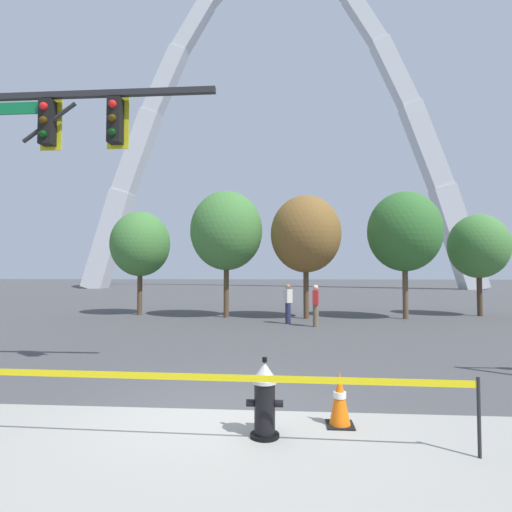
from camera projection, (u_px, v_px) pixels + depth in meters
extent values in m
plane|color=#474749|center=(215.00, 412.00, 5.96)|extent=(240.00, 240.00, 0.00)
cylinder|color=black|center=(265.00, 436.00, 5.03)|extent=(0.36, 0.36, 0.05)
cylinder|color=black|center=(265.00, 408.00, 5.05)|extent=(0.26, 0.26, 0.62)
cylinder|color=#B7B7BC|center=(265.00, 381.00, 5.06)|extent=(0.30, 0.30, 0.04)
cone|color=#B7B7BC|center=(265.00, 371.00, 5.07)|extent=(0.30, 0.30, 0.22)
cylinder|color=black|center=(265.00, 360.00, 5.07)|extent=(0.06, 0.06, 0.06)
cylinder|color=black|center=(250.00, 403.00, 5.06)|extent=(0.10, 0.09, 0.09)
cylinder|color=black|center=(279.00, 404.00, 5.04)|extent=(0.10, 0.09, 0.09)
cylinder|color=black|center=(266.00, 406.00, 5.25)|extent=(0.13, 0.14, 0.13)
cylinder|color=black|center=(266.00, 404.00, 5.33)|extent=(0.15, 0.03, 0.15)
cylinder|color=#232326|center=(479.00, 418.00, 4.48)|extent=(0.04, 0.04, 0.89)
cube|color=yellow|center=(219.00, 378.00, 4.79)|extent=(5.83, 0.15, 0.08)
cube|color=black|center=(340.00, 425.00, 5.41)|extent=(0.36, 0.36, 0.03)
cone|color=orange|center=(340.00, 397.00, 5.42)|extent=(0.28, 0.28, 0.70)
cylinder|color=white|center=(340.00, 395.00, 5.43)|extent=(0.17, 0.17, 0.08)
cube|color=#232326|center=(96.00, 94.00, 8.08)|extent=(4.80, 0.12, 0.12)
cylinder|color=#232326|center=(49.00, 123.00, 8.13)|extent=(1.11, 0.08, 0.81)
cube|color=black|center=(47.00, 123.00, 8.13)|extent=(0.26, 0.24, 0.90)
cube|color=gold|center=(51.00, 125.00, 8.27)|extent=(0.44, 0.03, 1.04)
sphere|color=red|center=(44.00, 106.00, 8.01)|extent=(0.16, 0.16, 0.16)
sphere|color=#392706|center=(44.00, 120.00, 8.00)|extent=(0.16, 0.16, 0.16)
sphere|color=black|center=(43.00, 134.00, 7.99)|extent=(0.16, 0.16, 0.16)
cube|color=black|center=(115.00, 121.00, 8.03)|extent=(0.26, 0.24, 0.90)
cube|color=gold|center=(118.00, 123.00, 8.17)|extent=(0.44, 0.03, 1.04)
sphere|color=red|center=(113.00, 104.00, 7.91)|extent=(0.16, 0.16, 0.16)
sphere|color=#392706|center=(112.00, 118.00, 7.90)|extent=(0.16, 0.16, 0.16)
sphere|color=black|center=(112.00, 132.00, 7.89)|extent=(0.16, 0.16, 0.16)
cube|color=#0F6638|center=(19.00, 108.00, 8.17)|extent=(0.90, 0.04, 0.24)
cube|color=silver|center=(109.00, 240.00, 53.71)|extent=(6.33, 2.68, 13.49)
cube|color=silver|center=(137.00, 153.00, 53.91)|extent=(6.06, 2.44, 11.44)
cube|color=silver|center=(165.00, 82.00, 54.03)|extent=(5.79, 2.20, 9.41)
cube|color=silver|center=(193.00, 27.00, 54.05)|extent=(5.47, 1.97, 7.40)
cube|color=silver|center=(364.00, 19.00, 52.40)|extent=(5.47, 1.97, 7.40)
cube|color=silver|center=(394.00, 74.00, 51.82)|extent=(5.79, 2.20, 9.41)
cube|color=silver|center=(426.00, 147.00, 51.15)|extent=(6.06, 2.44, 11.44)
cube|color=silver|center=(458.00, 238.00, 50.39)|extent=(6.33, 2.68, 13.49)
cylinder|color=brown|center=(140.00, 292.00, 19.86)|extent=(0.24, 0.24, 2.16)
ellipsoid|color=#427A38|center=(140.00, 244.00, 19.96)|extent=(2.89, 2.89, 3.18)
cylinder|color=brown|center=(226.00, 290.00, 18.68)|extent=(0.24, 0.24, 2.50)
ellipsoid|color=#427A38|center=(226.00, 231.00, 18.80)|extent=(3.33, 3.33, 3.66)
cylinder|color=brown|center=(306.00, 292.00, 18.20)|extent=(0.24, 0.24, 2.37)
ellipsoid|color=brown|center=(306.00, 234.00, 18.31)|extent=(3.16, 3.16, 3.48)
cylinder|color=brown|center=(405.00, 291.00, 18.04)|extent=(0.24, 0.24, 2.43)
ellipsoid|color=#336B2D|center=(404.00, 231.00, 18.15)|extent=(3.24, 3.24, 3.57)
cylinder|color=#473323|center=(480.00, 294.00, 19.25)|extent=(0.24, 0.24, 2.07)
ellipsoid|color=#427A38|center=(478.00, 246.00, 19.34)|extent=(2.76, 2.76, 3.04)
cylinder|color=brown|center=(316.00, 316.00, 15.40)|extent=(0.22, 0.22, 0.84)
cube|color=#B22323|center=(316.00, 297.00, 15.43)|extent=(0.26, 0.37, 0.54)
sphere|color=beige|center=(316.00, 287.00, 15.45)|extent=(0.20, 0.20, 0.20)
cylinder|color=#232847|center=(288.00, 313.00, 16.30)|extent=(0.22, 0.22, 0.84)
cube|color=beige|center=(288.00, 296.00, 16.32)|extent=(0.37, 0.39, 0.54)
sphere|color=#936B4C|center=(288.00, 287.00, 16.34)|extent=(0.20, 0.20, 0.20)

